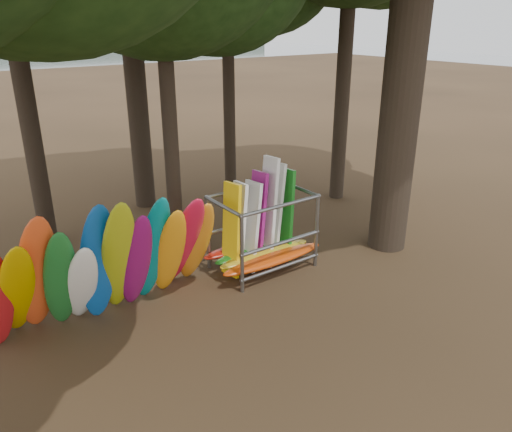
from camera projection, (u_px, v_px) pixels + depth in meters
ground at (280, 295)px, 11.50m from camera, size 120.00×120.00×0.00m
kayak_row at (111, 265)px, 10.10m from camera, size 4.95×2.15×3.07m
storage_rack at (262, 234)px, 12.51m from camera, size 2.98×1.56×2.82m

